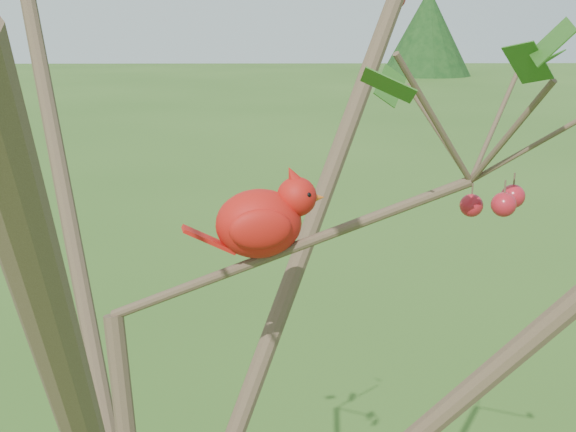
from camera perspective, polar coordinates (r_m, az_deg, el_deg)
The scene contains 3 objects.
crabapple_tree at distance 1.12m, azimuth -11.78°, elevation -2.13°, with size 2.35×2.05×2.95m.
cardinal at distance 1.20m, azimuth -1.95°, elevation -0.29°, with size 0.24×0.14×0.17m.
distant_trees at distance 27.53m, azimuth -7.99°, elevation 13.51°, with size 41.50×14.68×3.70m.
Camera 1 is at (0.24, -1.08, 2.45)m, focal length 45.00 mm.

